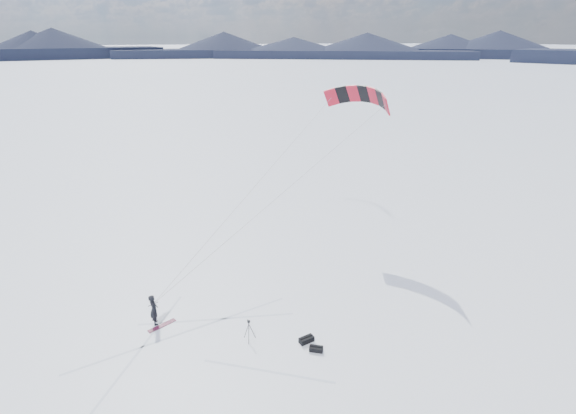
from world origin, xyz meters
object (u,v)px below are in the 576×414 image
gear_bag_a (306,340)px  gear_bag_b (316,349)px  snowboard (162,326)px  tripod (249,327)px  snowkiter (156,323)px

gear_bag_a → gear_bag_b: gear_bag_a is taller
snowboard → gear_bag_a: size_ratio=1.97×
tripod → snowkiter: bearing=137.2°
snowboard → gear_bag_b: bearing=-56.6°
snowkiter → gear_bag_a: (6.53, -4.92, 0.15)m
gear_bag_a → gear_bag_b: size_ratio=1.07×
gear_bag_a → tripod: bearing=145.8°
snowkiter → snowboard: bearing=-144.1°
tripod → gear_bag_a: tripod is taller
snowkiter → gear_bag_b: snowkiter is taller
gear_bag_a → gear_bag_b: 0.79m
tripod → gear_bag_b: bearing=-42.1°
snowkiter → tripod: (4.02, -3.48, 0.76)m
snowboard → tripod: tripod is taller
snowkiter → tripod: tripod is taller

